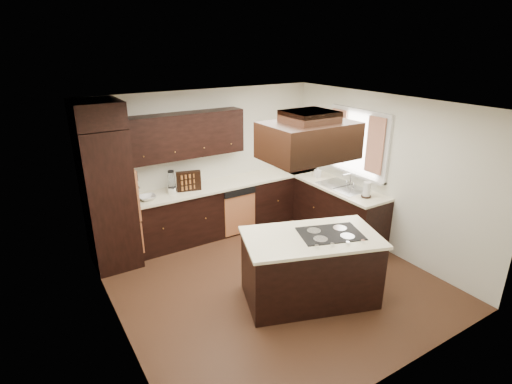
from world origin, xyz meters
TOP-DOWN VIEW (x-y plane):
  - floor at (0.00, 0.00)m, footprint 4.20×4.20m
  - ceiling at (0.00, 0.00)m, footprint 4.20×4.20m
  - wall_back at (0.00, 2.11)m, footprint 4.20×0.02m
  - wall_front at (0.00, -2.11)m, footprint 4.20×0.02m
  - wall_left at (-2.11, 0.00)m, footprint 0.02×4.20m
  - wall_right at (2.11, 0.00)m, footprint 0.02×4.20m
  - oven_column at (-1.78, 1.71)m, footprint 0.65×0.75m
  - wall_oven_face at (-1.43, 1.71)m, footprint 0.05×0.62m
  - base_cabinets_back at (0.03, 1.80)m, footprint 2.93×0.60m
  - base_cabinets_right at (1.80, 0.90)m, footprint 0.60×2.40m
  - countertop_back at (0.03, 1.79)m, footprint 2.93×0.63m
  - countertop_right at (1.79, 0.90)m, footprint 0.63×2.40m
  - upper_cabinets at (-0.43, 1.93)m, footprint 2.00×0.34m
  - dishwasher_front at (0.33, 1.50)m, footprint 0.60×0.05m
  - window_frame at (2.07, 0.55)m, footprint 0.06×1.32m
  - window_pane at (2.10, 0.55)m, footprint 0.00×1.20m
  - curtain_left at (2.01, 0.13)m, footprint 0.02×0.34m
  - curtain_right at (2.01, 0.97)m, footprint 0.02×0.34m
  - sink_rim at (1.80, 0.55)m, footprint 0.52×0.84m
  - island at (0.19, -0.60)m, footprint 1.87×1.41m
  - island_top at (0.19, -0.60)m, footprint 1.95×1.49m
  - cooktop at (0.43, -0.68)m, footprint 0.92×0.76m
  - range_hood at (0.10, -0.55)m, footprint 1.05×0.72m
  - hood_duct at (0.10, -0.55)m, footprint 0.55×0.50m
  - blender_base at (-0.76, 1.79)m, footprint 0.15×0.15m
  - blender_pitcher at (-0.76, 1.79)m, footprint 0.13×0.13m
  - spice_rack at (-0.48, 1.76)m, footprint 0.41×0.20m
  - mixing_bowl at (-1.19, 1.72)m, footprint 0.28×0.28m
  - soap_bottle at (1.77, 1.17)m, footprint 0.10×0.10m
  - paper_towel at (1.78, -0.00)m, footprint 0.14×0.14m

SIDE VIEW (x-z plane):
  - floor at x=0.00m, z-range -0.02..0.00m
  - dishwasher_front at x=0.33m, z-range 0.04..0.76m
  - base_cabinets_back at x=0.03m, z-range 0.00..0.88m
  - base_cabinets_right at x=1.80m, z-range 0.00..0.88m
  - island at x=0.19m, z-range 0.00..0.88m
  - countertop_back at x=0.03m, z-range 0.88..0.92m
  - countertop_right at x=1.79m, z-range 0.88..0.92m
  - island_top at x=0.19m, z-range 0.88..0.92m
  - sink_rim at x=1.80m, z-range 0.92..0.93m
  - cooktop at x=0.43m, z-range 0.92..0.93m
  - mixing_bowl at x=-1.19m, z-range 0.92..0.99m
  - blender_base at x=-0.76m, z-range 0.92..1.02m
  - soap_bottle at x=1.77m, z-range 0.92..1.13m
  - paper_towel at x=1.78m, z-range 0.92..1.17m
  - oven_column at x=-1.78m, z-range 0.00..2.12m
  - spice_rack at x=-0.48m, z-range 0.92..1.25m
  - wall_oven_face at x=-1.43m, z-range 0.73..1.51m
  - blender_pitcher at x=-0.76m, z-range 1.02..1.28m
  - wall_back at x=0.00m, z-range 0.00..2.50m
  - wall_front at x=0.00m, z-range 0.00..2.50m
  - wall_left at x=-2.11m, z-range 0.00..2.50m
  - wall_right at x=2.11m, z-range 0.00..2.50m
  - window_frame at x=2.07m, z-range 1.09..2.21m
  - window_pane at x=2.10m, z-range 1.15..2.15m
  - curtain_left at x=2.01m, z-range 1.25..2.15m
  - curtain_right at x=2.01m, z-range 1.25..2.15m
  - upper_cabinets at x=-0.43m, z-range 1.45..2.17m
  - range_hood at x=0.10m, z-range 1.95..2.37m
  - hood_duct at x=0.10m, z-range 2.37..2.50m
  - ceiling at x=0.00m, z-range 2.50..2.52m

